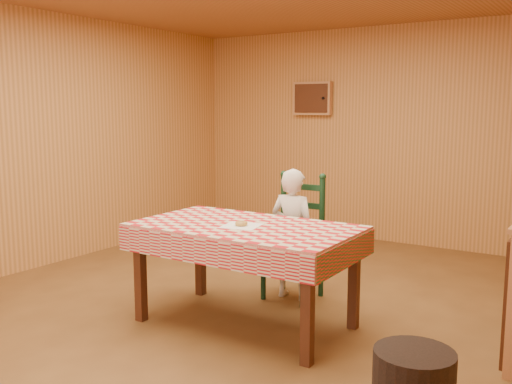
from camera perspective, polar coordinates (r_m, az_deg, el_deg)
ground at (r=4.72m, az=-1.34°, el=-11.80°), size 6.00×6.00×0.00m
cabin_walls at (r=4.88m, az=2.12°, el=10.71°), size 5.10×6.05×2.65m
dining_table at (r=4.25m, az=-1.09°, el=-4.39°), size 1.66×0.96×0.77m
ladder_chair at (r=4.95m, az=4.01°, el=-4.76°), size 0.44×0.40×1.08m
seated_child at (r=4.89m, az=3.69°, el=-4.22°), size 0.41×0.27×1.12m
napkin at (r=4.19m, az=-1.47°, el=-3.40°), size 0.31×0.31×0.00m
donut at (r=4.19m, az=-1.47°, el=-3.16°), size 0.12×0.12×0.03m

